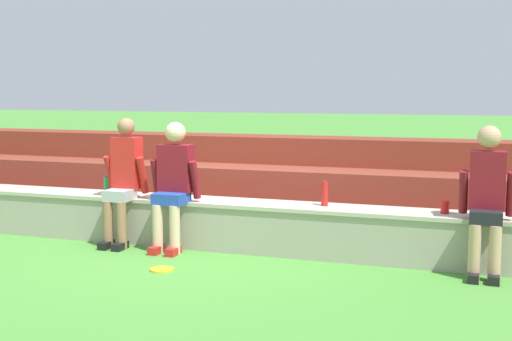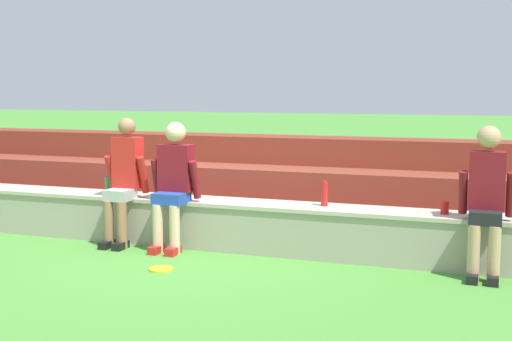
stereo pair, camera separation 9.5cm
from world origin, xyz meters
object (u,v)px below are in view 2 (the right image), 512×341
(person_far_left, at_px, (124,178))
(water_bottle_center_gap, at_px, (108,185))
(person_left_of_center, at_px, (173,181))
(person_center, at_px, (486,197))
(plastic_cup_middle, at_px, (445,207))
(frisbee, at_px, (161,269))
(water_bottle_near_right, at_px, (324,194))

(person_far_left, relative_size, water_bottle_center_gap, 6.41)
(person_left_of_center, xyz_separation_m, person_center, (3.18, 0.01, 0.00))
(plastic_cup_middle, bearing_deg, person_left_of_center, -174.54)
(person_far_left, relative_size, frisbee, 6.11)
(water_bottle_near_right, bearing_deg, plastic_cup_middle, -1.97)
(frisbee, bearing_deg, person_far_left, 136.84)
(person_left_of_center, height_order, person_center, person_center)
(frisbee, bearing_deg, water_bottle_near_right, 39.87)
(person_left_of_center, distance_m, plastic_cup_middle, 2.82)
(person_center, relative_size, water_bottle_near_right, 5.38)
(person_left_of_center, bearing_deg, person_center, 0.21)
(plastic_cup_middle, bearing_deg, water_bottle_center_gap, -179.63)
(person_center, height_order, water_bottle_near_right, person_center)
(water_bottle_center_gap, xyz_separation_m, frisbee, (1.23, -1.04, -0.62))
(person_center, relative_size, frisbee, 6.05)
(person_far_left, height_order, person_center, person_far_left)
(person_left_of_center, relative_size, water_bottle_center_gap, 6.26)
(water_bottle_near_right, bearing_deg, person_far_left, -173.05)
(person_center, bearing_deg, frisbee, -164.48)
(plastic_cup_middle, xyz_separation_m, frisbee, (-2.54, -1.07, -0.58))
(water_bottle_near_right, distance_m, frisbee, 1.84)
(water_bottle_near_right, distance_m, water_bottle_center_gap, 2.56)
(person_far_left, distance_m, person_center, 3.81)
(person_far_left, bearing_deg, water_bottle_center_gap, 148.63)
(water_bottle_center_gap, bearing_deg, person_far_left, -31.37)
(plastic_cup_middle, relative_size, frisbee, 0.56)
(person_center, bearing_deg, water_bottle_center_gap, 176.80)
(water_bottle_center_gap, height_order, frisbee, water_bottle_center_gap)
(person_left_of_center, distance_m, water_bottle_near_right, 1.62)
(person_far_left, bearing_deg, person_left_of_center, -3.50)
(person_center, bearing_deg, water_bottle_near_right, 169.40)
(plastic_cup_middle, height_order, frisbee, plastic_cup_middle)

